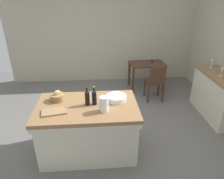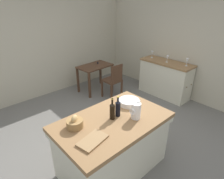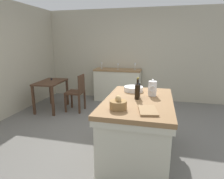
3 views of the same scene
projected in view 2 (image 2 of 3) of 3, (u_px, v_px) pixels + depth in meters
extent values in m
plane|color=#66635E|center=(110.00, 139.00, 3.54)|extent=(6.76, 6.76, 0.00)
cube|color=#B2AA93|center=(40.00, 46.00, 4.71)|extent=(5.32, 0.12, 2.60)
cube|color=#B2AA93|center=(191.00, 47.00, 4.56)|extent=(0.12, 5.20, 2.60)
cube|color=olive|center=(113.00, 121.00, 2.59)|extent=(1.56, 0.96, 0.06)
cube|color=beige|center=(113.00, 126.00, 2.62)|extent=(1.54, 0.94, 0.08)
cube|color=beige|center=(113.00, 146.00, 2.78)|extent=(1.48, 0.88, 0.82)
cube|color=olive|center=(167.00, 63.00, 4.78)|extent=(0.52, 1.33, 0.04)
cube|color=beige|center=(165.00, 80.00, 4.98)|extent=(0.49, 1.30, 0.88)
sphere|color=brown|center=(187.00, 87.00, 4.44)|extent=(0.03, 0.03, 0.03)
sphere|color=brown|center=(191.00, 84.00, 4.58)|extent=(0.03, 0.03, 0.03)
cube|color=#472D1E|center=(95.00, 66.00, 5.12)|extent=(0.93, 0.61, 0.04)
cube|color=#472D1E|center=(89.00, 86.00, 4.86)|extent=(0.05, 0.05, 0.70)
cube|color=#472D1E|center=(112.00, 77.00, 5.39)|extent=(0.05, 0.05, 0.70)
cube|color=#472D1E|center=(78.00, 80.00, 5.17)|extent=(0.05, 0.05, 0.70)
cube|color=#472D1E|center=(100.00, 73.00, 5.70)|extent=(0.05, 0.05, 0.70)
cylinder|color=black|center=(98.00, 63.00, 5.23)|extent=(0.04, 0.04, 0.05)
cube|color=#472D1E|center=(112.00, 80.00, 4.85)|extent=(0.40, 0.40, 0.04)
cube|color=#472D1E|center=(117.00, 74.00, 4.63)|extent=(0.36, 0.04, 0.42)
cube|color=#472D1E|center=(112.00, 85.00, 5.19)|extent=(0.04, 0.04, 0.45)
cube|color=#472D1E|center=(102.00, 89.00, 4.96)|extent=(0.04, 0.04, 0.45)
cube|color=#472D1E|center=(122.00, 89.00, 4.95)|extent=(0.04, 0.04, 0.45)
cube|color=#472D1E|center=(112.00, 93.00, 4.73)|extent=(0.04, 0.04, 0.45)
cylinder|color=white|center=(136.00, 111.00, 2.57)|extent=(0.13, 0.13, 0.23)
cone|color=white|center=(139.00, 101.00, 2.55)|extent=(0.07, 0.04, 0.06)
torus|color=white|center=(132.00, 112.00, 2.52)|extent=(0.02, 0.10, 0.10)
cylinder|color=white|center=(129.00, 102.00, 2.94)|extent=(0.32, 0.32, 0.08)
cylinder|color=olive|center=(75.00, 124.00, 2.41)|extent=(0.22, 0.22, 0.11)
ellipsoid|color=tan|center=(74.00, 119.00, 2.37)|extent=(0.13, 0.12, 0.10)
cube|color=#99754C|center=(93.00, 140.00, 2.18)|extent=(0.39, 0.27, 0.02)
cylinder|color=black|center=(118.00, 109.00, 2.62)|extent=(0.07, 0.07, 0.21)
cone|color=black|center=(118.00, 102.00, 2.57)|extent=(0.07, 0.07, 0.02)
cylinder|color=black|center=(118.00, 99.00, 2.55)|extent=(0.03, 0.03, 0.07)
cylinder|color=#B29933|center=(118.00, 97.00, 2.54)|extent=(0.03, 0.03, 0.01)
cylinder|color=black|center=(112.00, 112.00, 2.56)|extent=(0.07, 0.07, 0.21)
cone|color=black|center=(112.00, 104.00, 2.50)|extent=(0.07, 0.07, 0.02)
cylinder|color=black|center=(112.00, 101.00, 2.48)|extent=(0.03, 0.03, 0.07)
cylinder|color=#B29933|center=(112.00, 99.00, 2.47)|extent=(0.03, 0.03, 0.01)
cylinder|color=white|center=(186.00, 66.00, 4.48)|extent=(0.06, 0.06, 0.00)
cylinder|color=white|center=(186.00, 64.00, 4.46)|extent=(0.01, 0.01, 0.07)
cone|color=white|center=(187.00, 60.00, 4.43)|extent=(0.07, 0.07, 0.11)
cylinder|color=white|center=(167.00, 62.00, 4.74)|extent=(0.06, 0.06, 0.00)
cylinder|color=white|center=(167.00, 61.00, 4.72)|extent=(0.01, 0.01, 0.07)
cone|color=white|center=(167.00, 57.00, 4.69)|extent=(0.07, 0.07, 0.10)
cylinder|color=white|center=(152.00, 58.00, 5.10)|extent=(0.06, 0.06, 0.00)
cylinder|color=white|center=(152.00, 56.00, 5.08)|extent=(0.01, 0.01, 0.07)
cone|color=white|center=(152.00, 53.00, 5.05)|extent=(0.07, 0.07, 0.10)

